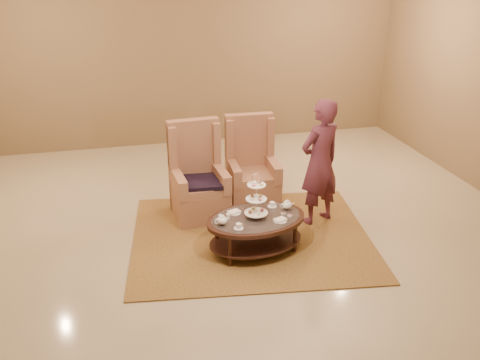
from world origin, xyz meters
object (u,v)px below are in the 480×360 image
object	(u,v)px
tea_table	(256,223)
person	(320,163)
armchair_left	(198,184)
armchair_right	(251,175)

from	to	relation	value
tea_table	person	size ratio (longest dim) A/B	0.78
tea_table	armchair_left	bearing A→B (deg)	104.70
tea_table	person	bearing A→B (deg)	19.67
tea_table	armchair_left	size ratio (longest dim) A/B	1.02
tea_table	person	world-z (taller)	person
armchair_right	armchair_left	bearing A→B (deg)	-163.50
armchair_left	person	bearing A→B (deg)	-25.83
tea_table	armchair_left	distance (m)	1.27
armchair_left	person	distance (m)	1.69
tea_table	armchair_right	xyz separation A→B (m)	(0.31, 1.37, 0.05)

